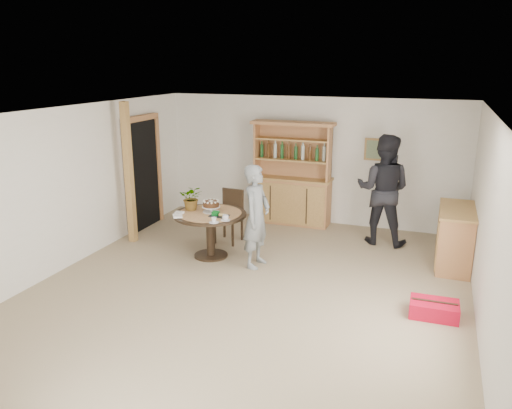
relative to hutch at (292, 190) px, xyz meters
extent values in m
plane|color=tan|center=(0.30, -3.24, -0.69)|extent=(7.00, 7.00, 0.00)
cube|color=white|center=(0.30, 0.26, 0.56)|extent=(6.00, 0.04, 2.50)
cube|color=white|center=(0.30, -6.74, 0.56)|extent=(6.00, 0.04, 2.50)
cube|color=white|center=(-2.70, -3.24, 0.56)|extent=(0.04, 7.00, 2.50)
cube|color=white|center=(3.30, -3.24, 0.56)|extent=(0.04, 7.00, 2.50)
cube|color=white|center=(0.30, -3.24, 1.81)|extent=(6.00, 7.00, 0.04)
cube|color=tan|center=(1.60, 0.23, 0.86)|extent=(0.52, 0.03, 0.42)
cube|color=#59724C|center=(1.60, 0.21, 0.86)|extent=(0.44, 0.02, 0.34)
cube|color=black|center=(-2.64, -1.24, 0.36)|extent=(0.10, 0.90, 2.10)
cube|color=#B77F4D|center=(-2.62, -1.74, 0.36)|extent=(0.12, 0.10, 2.10)
cube|color=#B77F4D|center=(-2.62, -0.74, 0.36)|extent=(0.12, 0.10, 2.10)
cube|color=#B77F4D|center=(-2.62, -1.24, 1.44)|extent=(0.12, 1.10, 0.10)
cube|color=tan|center=(-2.40, -2.04, 0.56)|extent=(0.12, 0.12, 2.50)
cube|color=#B77F4D|center=(0.00, 0.00, -0.24)|extent=(1.50, 0.50, 0.90)
cube|color=tan|center=(0.00, 0.00, 0.23)|extent=(1.56, 0.54, 0.04)
cube|color=#B77F4D|center=(0.00, 0.10, 0.78)|extent=(1.50, 0.04, 1.06)
cube|color=#B77F4D|center=(-0.73, -0.05, 0.78)|extent=(0.04, 0.34, 1.06)
cube|color=#B77F4D|center=(0.73, -0.05, 0.78)|extent=(0.04, 0.34, 1.06)
cube|color=tan|center=(0.00, -0.05, 0.61)|extent=(1.44, 0.32, 0.03)
cube|color=tan|center=(0.00, -0.05, 1.01)|extent=(1.44, 0.32, 0.03)
cube|color=#B77F4D|center=(0.00, -0.05, 1.32)|extent=(1.62, 0.40, 0.06)
cylinder|color=#194C1E|center=(-0.56, -0.05, 0.77)|extent=(0.07, 0.07, 0.28)
cylinder|color=#4C2D14|center=(-0.40, -0.05, 0.77)|extent=(0.07, 0.07, 0.28)
cylinder|color=#B2BFB2|center=(-0.24, -0.05, 0.77)|extent=(0.07, 0.07, 0.28)
cylinder|color=#194C1E|center=(-0.08, -0.05, 0.77)|extent=(0.07, 0.07, 0.28)
cylinder|color=#4C2D14|center=(0.08, -0.05, 0.77)|extent=(0.07, 0.07, 0.28)
cylinder|color=#B2BFB2|center=(0.24, -0.05, 0.77)|extent=(0.07, 0.07, 0.28)
cylinder|color=#194C1E|center=(0.40, -0.05, 0.77)|extent=(0.07, 0.07, 0.28)
cylinder|color=#4C2D14|center=(0.56, -0.05, 0.77)|extent=(0.07, 0.07, 0.28)
cube|color=#B77F4D|center=(3.04, -1.24, -0.24)|extent=(0.50, 1.20, 0.90)
cube|color=tan|center=(3.04, -1.24, 0.23)|extent=(0.54, 1.26, 0.04)
cylinder|color=black|center=(-0.76, -2.23, 0.04)|extent=(1.20, 1.20, 0.04)
cylinder|color=black|center=(-0.76, -2.23, -0.33)|extent=(0.14, 0.14, 0.70)
cylinder|color=black|center=(-0.76, -2.23, -0.67)|extent=(0.56, 0.56, 0.03)
cylinder|color=tan|center=(-0.76, -2.23, 0.07)|extent=(1.04, 1.04, 0.01)
cube|color=black|center=(-0.76, -1.48, -0.24)|extent=(0.45, 0.45, 0.04)
cube|color=black|center=(-0.74, -1.29, 0.01)|extent=(0.42, 0.07, 0.46)
cube|color=black|center=(-0.74, -1.29, 0.23)|extent=(0.42, 0.08, 0.05)
cube|color=black|center=(-0.95, -1.64, -0.47)|extent=(0.04, 0.04, 0.44)
cube|color=black|center=(-0.59, -1.68, -0.47)|extent=(0.03, 0.04, 0.44)
cube|color=black|center=(-0.92, -1.29, -0.47)|extent=(0.04, 0.04, 0.44)
cube|color=black|center=(-0.56, -1.32, -0.47)|extent=(0.03, 0.04, 0.44)
cylinder|color=white|center=(-0.76, -2.18, 0.08)|extent=(0.28, 0.28, 0.01)
cylinder|color=white|center=(-0.76, -2.18, 0.12)|extent=(0.05, 0.05, 0.08)
cylinder|color=white|center=(-0.76, -2.18, 0.16)|extent=(0.30, 0.30, 0.01)
cylinder|color=#4C2915|center=(-0.76, -2.18, 0.21)|extent=(0.26, 0.26, 0.09)
cylinder|color=white|center=(-0.76, -2.18, 0.26)|extent=(0.08, 0.08, 0.01)
sphere|color=white|center=(-0.64, -2.18, 0.26)|extent=(0.04, 0.04, 0.04)
sphere|color=white|center=(-0.65, -2.12, 0.26)|extent=(0.04, 0.04, 0.04)
sphere|color=white|center=(-0.70, -2.08, 0.26)|extent=(0.04, 0.04, 0.04)
sphere|color=white|center=(-0.76, -2.06, 0.26)|extent=(0.04, 0.04, 0.04)
sphere|color=white|center=(-0.82, -2.08, 0.26)|extent=(0.04, 0.04, 0.04)
sphere|color=white|center=(-0.86, -2.12, 0.26)|extent=(0.04, 0.04, 0.04)
sphere|color=white|center=(-0.88, -2.18, 0.26)|extent=(0.04, 0.04, 0.04)
sphere|color=white|center=(-0.86, -2.24, 0.26)|extent=(0.04, 0.04, 0.04)
sphere|color=white|center=(-0.82, -2.28, 0.26)|extent=(0.04, 0.04, 0.04)
sphere|color=white|center=(-0.76, -2.30, 0.26)|extent=(0.04, 0.04, 0.04)
sphere|color=white|center=(-0.70, -2.28, 0.26)|extent=(0.04, 0.04, 0.04)
sphere|color=white|center=(-0.65, -2.24, 0.26)|extent=(0.04, 0.04, 0.04)
imported|color=#3F7233|center=(-1.11, -2.18, 0.28)|extent=(0.47, 0.44, 0.42)
cube|color=black|center=(-0.54, -2.35, 0.08)|extent=(0.30, 0.20, 0.01)
cube|color=#0C6E21|center=(-0.60, -2.35, 0.11)|extent=(0.10, 0.10, 0.06)
cube|color=#0C6E21|center=(-0.60, -2.35, 0.15)|extent=(0.11, 0.02, 0.01)
cylinder|color=white|center=(-0.36, -2.51, 0.08)|extent=(0.15, 0.15, 0.01)
imported|color=white|center=(-0.36, -2.51, 0.12)|extent=(0.10, 0.10, 0.08)
cylinder|color=white|center=(-0.48, -2.68, 0.08)|extent=(0.15, 0.15, 0.01)
imported|color=white|center=(-0.48, -2.68, 0.12)|extent=(0.08, 0.08, 0.07)
cube|color=white|center=(-1.21, -2.43, 0.09)|extent=(0.14, 0.08, 0.03)
cube|color=white|center=(-1.18, -2.55, 0.09)|extent=(0.16, 0.11, 0.03)
cube|color=white|center=(-1.12, -2.65, 0.09)|extent=(0.16, 0.14, 0.03)
imported|color=slate|center=(0.09, -2.33, 0.13)|extent=(0.44, 0.63, 1.64)
imported|color=black|center=(1.82, -0.57, 0.29)|extent=(1.01, 0.81, 1.96)
cube|color=red|center=(2.80, -3.11, -0.59)|extent=(0.61, 0.41, 0.20)
cube|color=black|center=(2.80, -3.11, -0.48)|extent=(0.56, 0.05, 0.01)
camera|label=1|loc=(2.65, -9.30, 2.44)|focal=35.00mm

